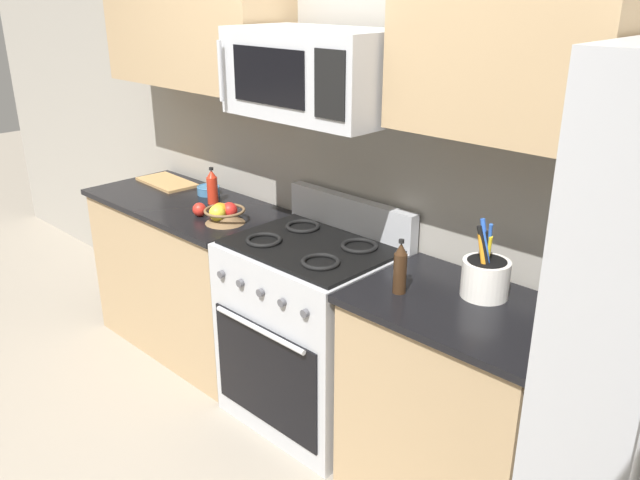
{
  "coord_description": "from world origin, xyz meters",
  "views": [
    {
      "loc": [
        1.93,
        -1.28,
        2.03
      ],
      "look_at": [
        0.17,
        0.54,
        1.03
      ],
      "focal_mm": 36.24,
      "sensor_mm": 36.0,
      "label": 1
    }
  ],
  "objects": [
    {
      "name": "ground_plane",
      "position": [
        0.0,
        0.0,
        0.0
      ],
      "size": [
        16.0,
        16.0,
        0.0
      ],
      "primitive_type": "plane",
      "color": "gray"
    },
    {
      "name": "wall_back",
      "position": [
        0.0,
        1.03,
        1.3
      ],
      "size": [
        8.0,
        0.1,
        2.6
      ],
      "primitive_type": "cube",
      "color": "#9E998E",
      "rests_on": "ground"
    },
    {
      "name": "counter_left",
      "position": [
        -1.0,
        0.66,
        0.46
      ],
      "size": [
        1.23,
        0.6,
        0.91
      ],
      "color": "tan",
      "rests_on": "ground"
    },
    {
      "name": "range_oven",
      "position": [
        -0.0,
        0.66,
        0.47
      ],
      "size": [
        0.76,
        0.64,
        1.09
      ],
      "color": "#B2B5BA",
      "rests_on": "ground"
    },
    {
      "name": "counter_right",
      "position": [
        0.81,
        0.66,
        0.46
      ],
      "size": [
        0.83,
        0.6,
        0.91
      ],
      "color": "tan",
      "rests_on": "ground"
    },
    {
      "name": "microwave",
      "position": [
        -0.0,
        0.69,
        1.69
      ],
      "size": [
        0.76,
        0.44,
        0.36
      ],
      "color": "#B2B5BA"
    },
    {
      "name": "upper_cabinets_left",
      "position": [
        -1.01,
        0.81,
        1.92
      ],
      "size": [
        1.22,
        0.34,
        0.79
      ],
      "color": "tan"
    },
    {
      "name": "upper_cabinets_right",
      "position": [
        0.81,
        0.81,
        1.92
      ],
      "size": [
        0.82,
        0.34,
        0.79
      ],
      "color": "tan"
    },
    {
      "name": "utensil_crock",
      "position": [
        0.83,
        0.78,
        0.99
      ],
      "size": [
        0.18,
        0.18,
        0.32
      ],
      "color": "white",
      "rests_on": "counter_right"
    },
    {
      "name": "fruit_basket",
      "position": [
        -0.55,
        0.59,
        0.96
      ],
      "size": [
        0.21,
        0.21,
        0.1
      ],
      "color": "brown",
      "rests_on": "counter_left"
    },
    {
      "name": "apple_loose",
      "position": [
        -0.73,
        0.57,
        0.95
      ],
      "size": [
        0.07,
        0.07,
        0.07
      ],
      "primitive_type": "sphere",
      "color": "red",
      "rests_on": "counter_left"
    },
    {
      "name": "cutting_board",
      "position": [
        -1.36,
        0.79,
        0.92
      ],
      "size": [
        0.41,
        0.23,
        0.02
      ],
      "primitive_type": "cube",
      "rotation": [
        0.0,
        0.0,
        -0.06
      ],
      "color": "tan",
      "rests_on": "counter_left"
    },
    {
      "name": "bottle_hot_sauce",
      "position": [
        -0.85,
        0.75,
        1.0
      ],
      "size": [
        0.06,
        0.06,
        0.2
      ],
      "color": "red",
      "rests_on": "counter_left"
    },
    {
      "name": "bottle_soy",
      "position": [
        0.57,
        0.57,
        1.01
      ],
      "size": [
        0.05,
        0.05,
        0.22
      ],
      "color": "#382314",
      "rests_on": "counter_right"
    },
    {
      "name": "prep_bowl",
      "position": [
        -1.0,
        0.83,
        0.94
      ],
      "size": [
        0.13,
        0.13,
        0.05
      ],
      "color": "teal",
      "rests_on": "counter_left"
    }
  ]
}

